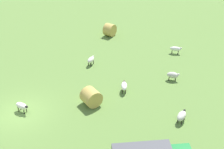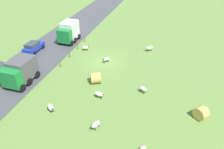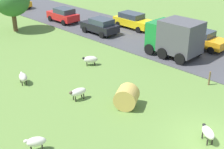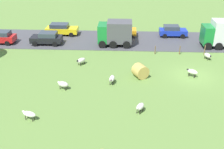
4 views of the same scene
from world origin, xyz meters
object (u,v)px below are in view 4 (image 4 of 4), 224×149
object	(u,v)px
car_3	(61,29)
hay_bale_1	(140,71)
sheep_3	(112,79)
sheep_7	(81,61)
sheep_0	(140,107)
sheep_6	(29,114)
sheep_4	(192,72)
truck_0	(115,32)
car_2	(120,30)
car_4	(0,37)
sheep_1	(208,56)
car_6	(47,38)
car_0	(173,31)
truck_1	(220,33)
sheep_5	(63,84)

from	to	relation	value
car_3	hay_bale_1	bearing A→B (deg)	-139.88
sheep_3	sheep_7	xyz separation A→B (m)	(4.32, 3.69, -0.04)
sheep_3	sheep_0	bearing A→B (deg)	-152.09
sheep_7	sheep_6	bearing A→B (deg)	166.58
sheep_4	truck_0	size ratio (longest dim) A/B	0.27
sheep_7	car_2	xyz separation A→B (m)	(10.03, -4.12, 0.39)
car_2	sheep_7	bearing A→B (deg)	157.69
truck_0	car_4	bearing A→B (deg)	90.57
sheep_1	car_4	xyz separation A→B (m)	(4.08, 26.51, 0.42)
sheep_4	sheep_7	world-z (taller)	sheep_4
hay_bale_1	car_6	world-z (taller)	car_6
sheep_1	hay_bale_1	distance (m)	9.53
sheep_3	car_2	world-z (taller)	car_2
car_0	sheep_6	bearing A→B (deg)	145.67
sheep_4	sheep_6	bearing A→B (deg)	119.58
hay_bale_1	truck_1	xyz separation A→B (m)	(9.14, -10.53, 1.19)
truck_0	car_4	world-z (taller)	truck_0
sheep_7	car_3	distance (m)	11.12
sheep_6	truck_0	distance (m)	18.14
sheep_5	car_3	size ratio (longest dim) A/B	0.26
car_0	car_6	world-z (taller)	car_6
sheep_4	car_4	bearing A→B (deg)	69.93
car_2	car_6	bearing A→B (deg)	111.37
sheep_5	car_3	world-z (taller)	car_3
sheep_5	car_4	distance (m)	16.20
car_2	sheep_4	bearing A→B (deg)	-147.99
sheep_3	sheep_6	distance (m)	8.83
hay_bale_1	sheep_0	bearing A→B (deg)	177.44
car_0	car_4	world-z (taller)	car_4
truck_1	sheep_5	bearing A→B (deg)	123.74
car_3	car_6	distance (m)	4.08
sheep_0	hay_bale_1	size ratio (longest dim) A/B	0.80
car_6	car_2	bearing A→B (deg)	-68.63
car_2	car_4	size ratio (longest dim) A/B	1.14
car_0	truck_0	bearing A→B (deg)	115.27
sheep_4	car_3	world-z (taller)	car_3
car_3	car_6	bearing A→B (deg)	164.36
sheep_1	car_6	distance (m)	20.58
truck_1	car_2	world-z (taller)	truck_1
truck_0	truck_1	size ratio (longest dim) A/B	1.04
sheep_4	car_2	size ratio (longest dim) A/B	0.25
sheep_0	sheep_5	world-z (taller)	sheep_0
sheep_6	hay_bale_1	world-z (taller)	hay_bale_1
hay_bale_1	car_2	world-z (taller)	car_2
car_3	sheep_7	bearing A→B (deg)	-156.58
car_0	car_6	distance (m)	17.67
sheep_1	sheep_4	distance (m)	5.36
sheep_7	car_4	size ratio (longest dim) A/B	0.31
sheep_5	car_6	world-z (taller)	car_6
sheep_7	car_6	size ratio (longest dim) A/B	0.31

